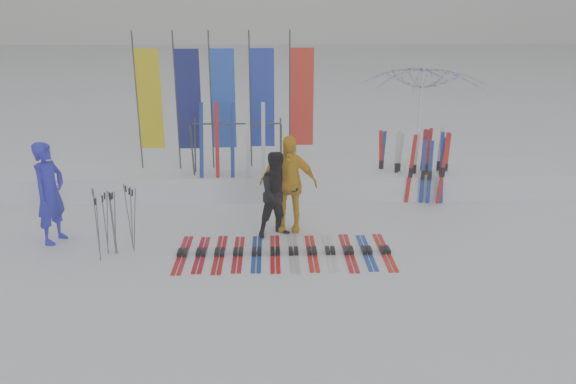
{
  "coord_description": "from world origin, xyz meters",
  "views": [
    {
      "loc": [
        -0.11,
        -8.37,
        4.31
      ],
      "look_at": [
        0.2,
        1.6,
        1.0
      ],
      "focal_mm": 35.0,
      "sensor_mm": 36.0,
      "label": 1
    }
  ],
  "objects_px": {
    "person_yellow": "(288,184)",
    "person_blue": "(50,193)",
    "ski_row": "(285,252)",
    "ski_rack": "(237,141)",
    "person_black": "(278,195)",
    "tent_canopy": "(421,119)"
  },
  "relations": [
    {
      "from": "person_yellow",
      "to": "person_blue",
      "type": "bearing_deg",
      "value": -167.89
    },
    {
      "from": "ski_row",
      "to": "ski_rack",
      "type": "distance_m",
      "value": 3.59
    },
    {
      "from": "person_black",
      "to": "person_yellow",
      "type": "relative_size",
      "value": 0.87
    },
    {
      "from": "tent_canopy",
      "to": "ski_row",
      "type": "distance_m",
      "value": 6.61
    },
    {
      "from": "person_blue",
      "to": "person_black",
      "type": "relative_size",
      "value": 1.16
    },
    {
      "from": "person_black",
      "to": "tent_canopy",
      "type": "height_order",
      "value": "tent_canopy"
    },
    {
      "from": "person_black",
      "to": "ski_rack",
      "type": "height_order",
      "value": "ski_rack"
    },
    {
      "from": "person_blue",
      "to": "person_yellow",
      "type": "bearing_deg",
      "value": -66.79
    },
    {
      "from": "person_black",
      "to": "tent_canopy",
      "type": "relative_size",
      "value": 0.52
    },
    {
      "from": "person_blue",
      "to": "person_yellow",
      "type": "distance_m",
      "value": 4.52
    },
    {
      "from": "tent_canopy",
      "to": "ski_row",
      "type": "height_order",
      "value": "tent_canopy"
    },
    {
      "from": "person_blue",
      "to": "person_yellow",
      "type": "xyz_separation_m",
      "value": [
        4.5,
        0.45,
        -0.0
      ]
    },
    {
      "from": "ski_row",
      "to": "ski_rack",
      "type": "bearing_deg",
      "value": 107.53
    },
    {
      "from": "ski_rack",
      "to": "tent_canopy",
      "type": "bearing_deg",
      "value": 23.48
    },
    {
      "from": "tent_canopy",
      "to": "ski_row",
      "type": "bearing_deg",
      "value": -125.68
    },
    {
      "from": "person_yellow",
      "to": "ski_rack",
      "type": "xyz_separation_m",
      "value": [
        -1.11,
        2.0,
        0.41
      ]
    },
    {
      "from": "person_blue",
      "to": "person_black",
      "type": "distance_m",
      "value": 4.3
    },
    {
      "from": "person_black",
      "to": "ski_row",
      "type": "height_order",
      "value": "person_black"
    },
    {
      "from": "ski_row",
      "to": "person_black",
      "type": "bearing_deg",
      "value": 96.54
    },
    {
      "from": "tent_canopy",
      "to": "ski_rack",
      "type": "distance_m",
      "value": 5.2
    },
    {
      "from": "person_black",
      "to": "ski_row",
      "type": "xyz_separation_m",
      "value": [
        0.1,
        -0.88,
        -0.81
      ]
    },
    {
      "from": "person_yellow",
      "to": "ski_row",
      "type": "xyz_separation_m",
      "value": [
        -0.11,
        -1.17,
        -0.94
      ]
    }
  ]
}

